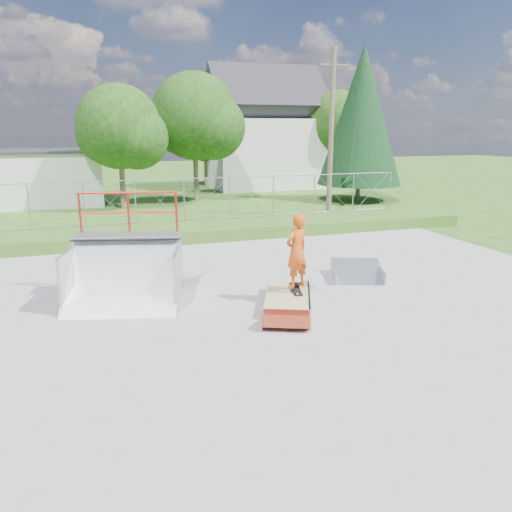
{
  "coord_description": "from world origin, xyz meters",
  "views": [
    {
      "loc": [
        -3.75,
        -10.25,
        4.28
      ],
      "look_at": [
        0.21,
        1.6,
        1.1
      ],
      "focal_mm": 35.0,
      "sensor_mm": 36.0,
      "label": 1
    }
  ],
  "objects_px": {
    "grind_box": "(288,300)",
    "skater": "(297,254)",
    "flat_bank_ramp": "(357,272)",
    "quarter_pipe": "(122,252)"
  },
  "relations": [
    {
      "from": "grind_box",
      "to": "quarter_pipe",
      "type": "relative_size",
      "value": 0.91
    },
    {
      "from": "grind_box",
      "to": "flat_bank_ramp",
      "type": "height_order",
      "value": "flat_bank_ramp"
    },
    {
      "from": "grind_box",
      "to": "quarter_pipe",
      "type": "xyz_separation_m",
      "value": [
        -3.82,
        1.39,
        1.19
      ]
    },
    {
      "from": "quarter_pipe",
      "to": "skater",
      "type": "relative_size",
      "value": 1.45
    },
    {
      "from": "skater",
      "to": "grind_box",
      "type": "bearing_deg",
      "value": -7.56
    },
    {
      "from": "grind_box",
      "to": "flat_bank_ramp",
      "type": "xyz_separation_m",
      "value": [
        2.79,
        1.46,
        0.05
      ]
    },
    {
      "from": "quarter_pipe",
      "to": "grind_box",
      "type": "bearing_deg",
      "value": -5.21
    },
    {
      "from": "quarter_pipe",
      "to": "flat_bank_ramp",
      "type": "height_order",
      "value": "quarter_pipe"
    },
    {
      "from": "grind_box",
      "to": "skater",
      "type": "bearing_deg",
      "value": 40.91
    },
    {
      "from": "grind_box",
      "to": "quarter_pipe",
      "type": "bearing_deg",
      "value": -176.63
    }
  ]
}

